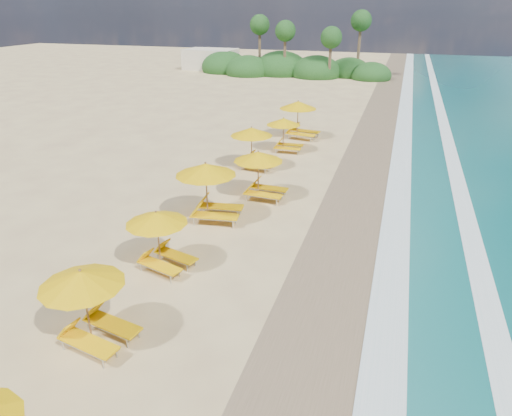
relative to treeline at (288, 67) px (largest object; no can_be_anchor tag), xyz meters
name	(u,v)px	position (x,y,z in m)	size (l,w,h in m)	color
ground	(256,234)	(9.94, -45.51, -1.00)	(160.00, 160.00, 0.00)	#DBC180
wet_sand	(353,248)	(13.94, -45.51, -0.99)	(4.00, 160.00, 0.01)	#8C7353
surf_foam	(426,258)	(16.64, -45.51, -0.97)	(4.00, 160.00, 0.01)	white
station_2	(90,303)	(7.61, -53.17, 0.31)	(2.81, 2.69, 2.34)	olive
station_3	(162,237)	(7.54, -48.99, 0.25)	(2.77, 2.68, 2.22)	olive
station_4	(211,188)	(7.64, -44.69, 0.50)	(3.12, 2.95, 2.66)	olive
station_5	(262,172)	(9.02, -41.67, 0.35)	(2.67, 2.49, 2.41)	olive
station_6	(254,145)	(7.33, -37.54, 0.38)	(2.89, 2.74, 2.45)	olive
station_7	(286,133)	(8.23, -33.76, 0.25)	(2.44, 2.27, 2.22)	olive
station_8	(300,117)	(8.39, -30.29, 0.49)	(3.13, 2.97, 2.65)	olive
treeline	(288,67)	(0.00, 0.00, 0.00)	(25.80, 8.80, 9.74)	#163D14
beach_building	(211,59)	(-12.06, 2.49, 0.40)	(7.00, 5.00, 2.80)	beige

